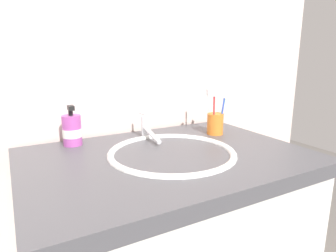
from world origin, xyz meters
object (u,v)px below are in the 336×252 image
at_px(faucet, 147,130).
at_px(toothbrush_blue, 223,110).
at_px(soap_dispenser, 72,130).
at_px(toothbrush_cup, 215,124).
at_px(toothbrush_white, 209,108).
at_px(toothbrush_green, 223,107).
at_px(toothbrush_red, 214,110).

relative_size(faucet, toothbrush_blue, 1.01).
xyz_separation_m(faucet, soap_dispenser, (-0.27, 0.07, 0.02)).
height_order(toothbrush_cup, toothbrush_white, toothbrush_white).
relative_size(toothbrush_green, toothbrush_red, 1.06).
distance_m(toothbrush_green, soap_dispenser, 0.60).
distance_m(toothbrush_red, toothbrush_blue, 0.04).
bearing_deg(toothbrush_blue, faucet, 165.00).
bearing_deg(soap_dispenser, toothbrush_blue, -14.44).
height_order(toothbrush_red, toothbrush_blue, toothbrush_red).
bearing_deg(toothbrush_white, toothbrush_green, -62.18).
distance_m(toothbrush_white, toothbrush_blue, 0.06).
height_order(toothbrush_cup, toothbrush_blue, toothbrush_blue).
relative_size(faucet, toothbrush_green, 0.90).
bearing_deg(toothbrush_green, toothbrush_blue, -147.61).
distance_m(toothbrush_cup, toothbrush_blue, 0.07).
distance_m(faucet, toothbrush_white, 0.29).
relative_size(toothbrush_white, toothbrush_red, 0.98).
relative_size(faucet, soap_dispenser, 1.16).
bearing_deg(toothbrush_cup, toothbrush_green, -32.48).
xyz_separation_m(toothbrush_cup, soap_dispenser, (-0.56, 0.13, 0.01)).
distance_m(faucet, toothbrush_cup, 0.29).
bearing_deg(toothbrush_blue, soap_dispenser, 165.56).
relative_size(toothbrush_cup, toothbrush_blue, 0.51).
bearing_deg(toothbrush_cup, toothbrush_red, -142.39).
bearing_deg(faucet, toothbrush_white, -5.10).
distance_m(toothbrush_white, toothbrush_red, 0.06).
height_order(toothbrush_white, soap_dispenser, toothbrush_white).
height_order(faucet, toothbrush_white, toothbrush_white).
xyz_separation_m(toothbrush_green, soap_dispenser, (-0.58, 0.15, -0.06)).
distance_m(toothbrush_cup, soap_dispenser, 0.57).
bearing_deg(toothbrush_green, toothbrush_white, 117.82).
xyz_separation_m(toothbrush_blue, soap_dispenser, (-0.58, 0.15, -0.05)).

